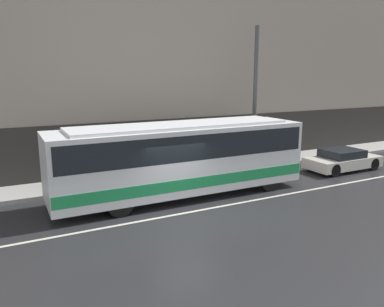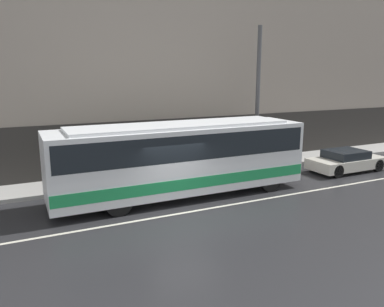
# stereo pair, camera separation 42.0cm
# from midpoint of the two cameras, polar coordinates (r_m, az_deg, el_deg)

# --- Properties ---
(ground_plane) EXTENTS (60.00, 60.00, 0.00)m
(ground_plane) POSITION_cam_midpoint_polar(r_m,az_deg,el_deg) (14.20, -0.68, -9.09)
(ground_plane) COLOR #262628
(sidewalk) EXTENTS (60.00, 2.24, 0.18)m
(sidewalk) POSITION_cam_midpoint_polar(r_m,az_deg,el_deg) (18.71, -7.31, -3.67)
(sidewalk) COLOR #A09E99
(sidewalk) RESTS_ON ground_plane
(building_facade) EXTENTS (60.00, 0.35, 11.50)m
(building_facade) POSITION_cam_midpoint_polar(r_m,az_deg,el_deg) (19.23, -8.97, 13.16)
(building_facade) COLOR gray
(building_facade) RESTS_ON ground_plane
(lane_stripe) EXTENTS (54.00, 0.14, 0.01)m
(lane_stripe) POSITION_cam_midpoint_polar(r_m,az_deg,el_deg) (14.20, -0.68, -9.08)
(lane_stripe) COLOR beige
(lane_stripe) RESTS_ON ground_plane
(transit_bus) EXTENTS (10.83, 2.60, 3.12)m
(transit_bus) POSITION_cam_midpoint_polar(r_m,az_deg,el_deg) (15.68, -0.91, -0.34)
(transit_bus) COLOR white
(transit_bus) RESTS_ON ground_plane
(sedan_white_front) EXTENTS (4.23, 1.81, 1.15)m
(sedan_white_front) POSITION_cam_midpoint_polar(r_m,az_deg,el_deg) (21.73, 22.95, -1.04)
(sedan_white_front) COLOR beige
(sedan_white_front) RESTS_ON ground_plane
(utility_pole_near) EXTENTS (0.22, 0.22, 7.39)m
(utility_pole_near) POSITION_cam_midpoint_polar(r_m,az_deg,el_deg) (20.47, 10.56, 8.34)
(utility_pole_near) COLOR #4C4C4F
(utility_pole_near) RESTS_ON sidewalk
(pedestrian_waiting) EXTENTS (0.36, 0.36, 1.76)m
(pedestrian_waiting) POSITION_cam_midpoint_polar(r_m,az_deg,el_deg) (19.45, -3.90, -0.21)
(pedestrian_waiting) COLOR maroon
(pedestrian_waiting) RESTS_ON sidewalk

